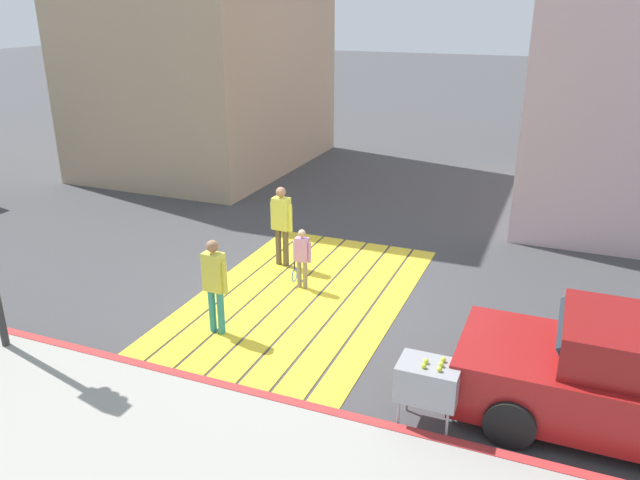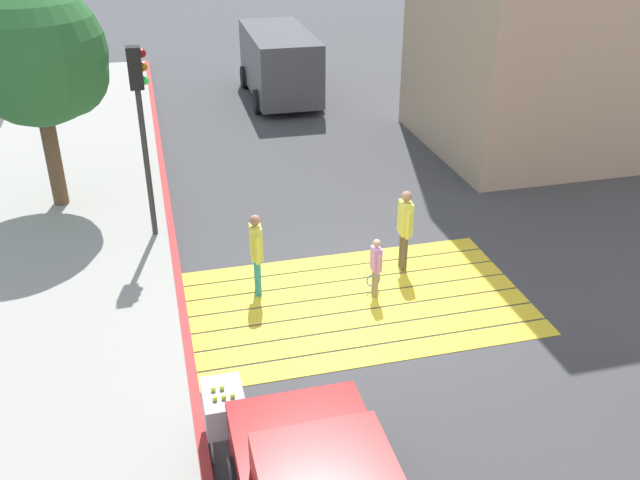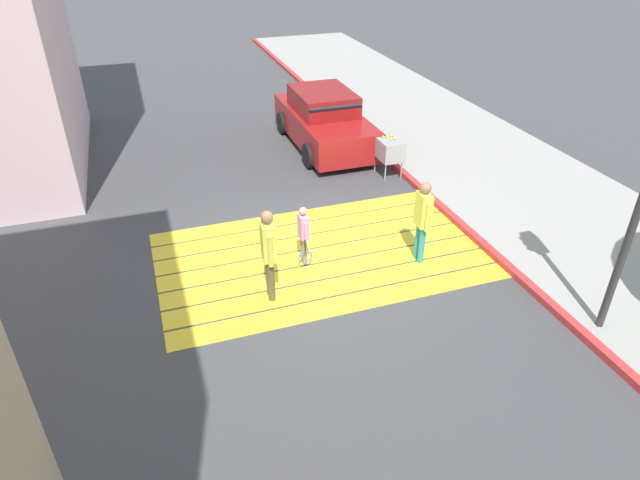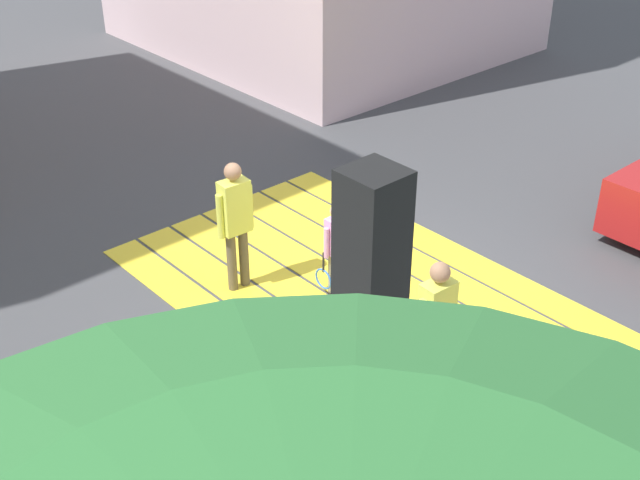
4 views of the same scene
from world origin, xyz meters
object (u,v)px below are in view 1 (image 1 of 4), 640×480
Objects in this scene: pedestrian_adult_lead at (215,280)px; car_parked_near_curb at (631,382)px; pedestrian_adult_trailing at (282,221)px; tennis_ball_cart at (428,381)px; pedestrian_child_with_racket at (302,256)px.

car_parked_near_curb is at bearing -92.08° from pedestrian_adult_lead.
pedestrian_adult_lead is 3.06m from pedestrian_adult_trailing.
pedestrian_adult_trailing is (4.18, 4.10, 0.32)m from tennis_ball_cart.
pedestrian_adult_trailing is at bearing 4.13° from pedestrian_adult_lead.
car_parked_near_curb is at bearing -112.89° from pedestrian_child_with_racket.
pedestrian_adult_lead reaches higher than tennis_ball_cart.
car_parked_near_curb is 2.47× the size of pedestrian_adult_trailing.
car_parked_near_curb is at bearing -69.65° from tennis_ball_cart.
tennis_ball_cart is 5.86m from pedestrian_adult_trailing.
car_parked_near_curb reaches higher than pedestrian_child_with_racket.
tennis_ball_cart is 4.05m from pedestrian_adult_lead.
pedestrian_adult_lead is 1.38× the size of pedestrian_child_with_racket.
pedestrian_adult_lead is 0.97× the size of pedestrian_adult_trailing.
pedestrian_child_with_racket is at bearing -16.07° from pedestrian_adult_lead.
pedestrian_adult_lead is 2.28m from pedestrian_child_with_racket.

